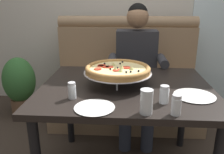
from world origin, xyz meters
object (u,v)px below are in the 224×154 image
Objects in this scene: shaker_pepper_flakes at (72,92)px; plate_near_right at (94,106)px; booth_bench at (126,84)px; drinking_glass at (146,103)px; patio_chair at (216,52)px; dining_table at (126,97)px; potted_plant at (20,84)px; pizza at (118,70)px; shaker_parmesan at (164,96)px; shaker_oregano at (176,106)px; plate_near_left at (194,95)px; diner_main at (136,64)px.

shaker_pepper_flakes is 0.20m from plate_near_right.
booth_bench is 1.41m from drinking_glass.
drinking_glass is 2.94m from patio_chair.
potted_plant is at bearing 143.53° from dining_table.
shaker_pepper_flakes is 1.49m from potted_plant.
shaker_parmesan is (0.28, -0.30, -0.06)m from pizza.
pizza is 0.55m from shaker_oregano.
drinking_glass reaches higher than plate_near_left.
shaker_parmesan reaches higher than plate_near_right.
patio_chair is at bearing 63.39° from drinking_glass.
plate_near_left is (0.20, 0.11, -0.03)m from shaker_parmesan.
diner_main is 2.03m from patio_chair.
plate_near_left is 2.58m from patio_chair.
shaker_pepper_flakes is 0.14× the size of potted_plant.
potted_plant is (-0.89, 1.13, -0.39)m from shaker_pepper_flakes.
diner_main is at bearing 65.40° from shaker_pepper_flakes.
booth_bench is 1.24× the size of diner_main.
plate_near_left is (0.16, 0.25, -0.04)m from shaker_oregano.
potted_plant is (-1.21, -0.05, -0.01)m from booth_bench.
drinking_glass is (0.11, -0.41, 0.15)m from dining_table.
drinking_glass is at bearing -85.48° from booth_bench.
plate_near_left is 0.29× the size of patio_chair.
diner_main is 12.57× the size of shaker_pepper_flakes.
diner_main is 1.82× the size of potted_plant.
diner_main is 0.95m from shaker_parmesan.
dining_table is at bearing -36.47° from potted_plant.
patio_chair is 1.23× the size of potted_plant.
diner_main reaches higher than potted_plant.
shaker_parmesan is at bearing -39.17° from potted_plant.
diner_main is 0.90m from plate_near_left.
shaker_parmesan reaches higher than plate_near_left.
plate_near_right is at bearing -104.42° from diner_main.
shaker_parmesan is 0.15× the size of potted_plant.
patio_chair reaches higher than dining_table.
plate_near_left is 0.36× the size of potted_plant.
shaker_oregano is 1.05× the size of shaker_parmesan.
shaker_parmesan reaches higher than shaker_pepper_flakes.
plate_near_left is (0.74, 0.08, -0.03)m from shaker_pepper_flakes.
plate_near_right is at bearing -50.46° from potted_plant.
diner_main is at bearing -130.72° from patio_chair.
plate_near_left is (0.48, -0.19, -0.10)m from pizza.
shaker_parmesan reaches higher than potted_plant.
shaker_oregano is at bearing -6.31° from plate_near_right.
shaker_pepper_flakes is 3.01m from patio_chair.
shaker_pepper_flakes is 0.77× the size of drinking_glass.
shaker_oregano reaches higher than plate_near_right.
plate_near_right is at bearing -160.96° from plate_near_left.
shaker_pepper_flakes reaches higher than dining_table.
dining_table is 0.20m from pizza.
plate_near_left is at bearing -32.89° from potted_plant.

